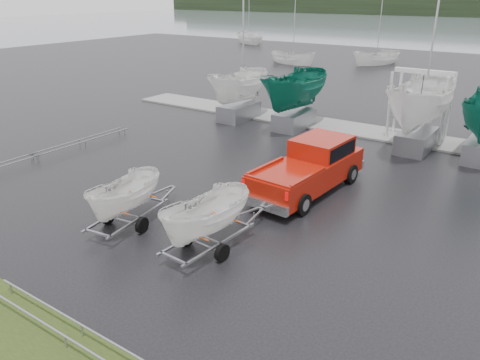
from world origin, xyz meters
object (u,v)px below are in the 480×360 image
trailer_hitched (206,184)px  boat_hoist (421,95)px  trailer_parked (123,168)px  pickup_truck (312,165)px

trailer_hitched → boat_hoist: (2.25, 17.07, 0.22)m
trailer_hitched → trailer_parked: trailer_hitched is taller
pickup_truck → trailer_hitched: trailer_hitched is taller
pickup_truck → boat_hoist: (1.77, 10.25, 1.53)m
pickup_truck → boat_hoist: 10.52m
pickup_truck → trailer_hitched: size_ratio=1.49×
trailer_hitched → boat_hoist: bearing=86.5°
pickup_truck → trailer_hitched: 6.96m
pickup_truck → trailer_parked: 8.25m
boat_hoist → trailer_hitched: bearing=-97.5°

